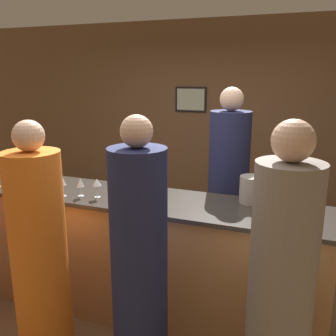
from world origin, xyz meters
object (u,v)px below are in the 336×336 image
object	(u,v)px
guest_2	(280,294)
guest_3	(40,257)
wine_bottle_0	(46,171)
ice_bucket	(251,189)
bartender	(228,199)
guest_1	(139,272)

from	to	relation	value
guest_2	guest_3	distance (m)	1.64
guest_3	wine_bottle_0	distance (m)	1.09
wine_bottle_0	guest_2	bearing A→B (deg)	-19.18
ice_bucket	bartender	bearing A→B (deg)	119.76
guest_1	guest_2	world-z (taller)	guest_2
guest_1	wine_bottle_0	world-z (taller)	guest_1
guest_1	wine_bottle_0	distance (m)	1.63
guest_1	guest_2	size ratio (longest dim) A/B	1.00
wine_bottle_0	ice_bucket	bearing A→B (deg)	3.86
bartender	guest_2	world-z (taller)	bartender
guest_3	wine_bottle_0	xyz separation A→B (m)	(-0.58, 0.84, 0.37)
guest_1	wine_bottle_0	bearing A→B (deg)	148.36
ice_bucket	guest_3	bearing A→B (deg)	-143.67
bartender	guest_3	world-z (taller)	bartender
guest_1	ice_bucket	distance (m)	1.15
guest_1	wine_bottle_0	size ratio (longest dim) A/B	6.44
bartender	wine_bottle_0	xyz separation A→B (m)	(-1.61, -0.64, 0.28)
guest_2	guest_1	bearing A→B (deg)	-175.78
bartender	guest_2	xyz separation A→B (m)	(0.61, -1.41, -0.05)
ice_bucket	guest_1	bearing A→B (deg)	-119.40
guest_1	guest_3	size ratio (longest dim) A/B	1.03
wine_bottle_0	bartender	bearing A→B (deg)	21.67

